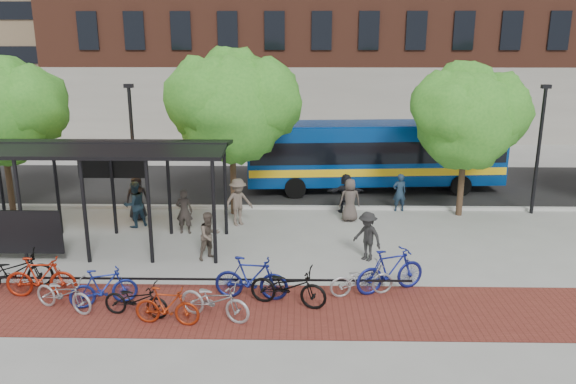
{
  "coord_description": "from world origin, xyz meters",
  "views": [
    {
      "loc": [
        -0.4,
        -18.22,
        6.82
      ],
      "look_at": [
        -0.78,
        0.8,
        1.6
      ],
      "focal_mm": 35.0,
      "sensor_mm": 36.0,
      "label": 1
    }
  ],
  "objects_px": {
    "bus_shelter": "(62,160)",
    "bike_0": "(13,271)",
    "bike_6": "(215,300)",
    "pedestrian_7": "(399,193)",
    "bike_10": "(362,279)",
    "bike_1": "(41,277)",
    "bike_3": "(103,287)",
    "bike_2": "(64,293)",
    "bike_4": "(136,300)",
    "tree_a": "(2,107)",
    "lamp_post_right": "(539,146)",
    "pedestrian_9": "(367,236)",
    "lamp_post_left": "(133,145)",
    "pedestrian_0": "(137,198)",
    "pedestrian_3": "(238,202)",
    "bike_7": "(251,278)",
    "pedestrian_6": "(350,200)",
    "bus": "(374,152)",
    "pedestrian_8": "(209,236)",
    "bike_8": "(288,286)",
    "bike_11": "(390,270)",
    "tree_b": "(234,102)",
    "bike_5": "(167,306)",
    "tree_c": "(469,113)",
    "pedestrian_2": "(135,204)",
    "pedestrian_5": "(346,193)",
    "pedestrian_1": "(184,211)"
  },
  "relations": [
    {
      "from": "bus_shelter",
      "to": "bike_0",
      "type": "xyz_separation_m",
      "value": [
        -0.22,
        -3.41,
        -2.45
      ]
    },
    {
      "from": "bike_6",
      "to": "pedestrian_7",
      "type": "height_order",
      "value": "pedestrian_7"
    },
    {
      "from": "bike_10",
      "to": "bike_1",
      "type": "bearing_deg",
      "value": 78.76
    },
    {
      "from": "bus_shelter",
      "to": "bike_3",
      "type": "distance_m",
      "value": 5.64
    },
    {
      "from": "bike_2",
      "to": "bike_4",
      "type": "distance_m",
      "value": 1.97
    },
    {
      "from": "tree_a",
      "to": "lamp_post_right",
      "type": "bearing_deg",
      "value": 0.69
    },
    {
      "from": "bike_0",
      "to": "pedestrian_9",
      "type": "xyz_separation_m",
      "value": [
        10.13,
        2.39,
        0.25
      ]
    },
    {
      "from": "lamp_post_left",
      "to": "bike_6",
      "type": "distance_m",
      "value": 10.38
    },
    {
      "from": "pedestrian_0",
      "to": "pedestrian_3",
      "type": "bearing_deg",
      "value": -28.26
    },
    {
      "from": "bike_10",
      "to": "pedestrian_9",
      "type": "distance_m",
      "value": 2.63
    },
    {
      "from": "bike_2",
      "to": "bike_7",
      "type": "xyz_separation_m",
      "value": [
        4.79,
        0.76,
        0.13
      ]
    },
    {
      "from": "bike_3",
      "to": "bike_6",
      "type": "relative_size",
      "value": 0.89
    },
    {
      "from": "bike_6",
      "to": "pedestrian_6",
      "type": "xyz_separation_m",
      "value": [
        4.05,
        7.95,
        0.32
      ]
    },
    {
      "from": "bus_shelter",
      "to": "bus",
      "type": "bearing_deg",
      "value": 34.29
    },
    {
      "from": "pedestrian_8",
      "to": "pedestrian_6",
      "type": "bearing_deg",
      "value": -1.36
    },
    {
      "from": "bus_shelter",
      "to": "bike_6",
      "type": "relative_size",
      "value": 5.44
    },
    {
      "from": "tree_a",
      "to": "lamp_post_right",
      "type": "distance_m",
      "value": 20.96
    },
    {
      "from": "bike_8",
      "to": "pedestrian_6",
      "type": "bearing_deg",
      "value": -1.5
    },
    {
      "from": "bike_11",
      "to": "pedestrian_0",
      "type": "bearing_deg",
      "value": 32.1
    },
    {
      "from": "bike_10",
      "to": "tree_b",
      "type": "bearing_deg",
      "value": 16.7
    },
    {
      "from": "bike_5",
      "to": "bike_6",
      "type": "distance_m",
      "value": 1.17
    },
    {
      "from": "tree_c",
      "to": "pedestrian_6",
      "type": "distance_m",
      "value": 5.62
    },
    {
      "from": "bike_1",
      "to": "pedestrian_2",
      "type": "relative_size",
      "value": 1.1
    },
    {
      "from": "bike_7",
      "to": "bike_8",
      "type": "height_order",
      "value": "bike_7"
    },
    {
      "from": "tree_c",
      "to": "bike_2",
      "type": "distance_m",
      "value": 15.54
    },
    {
      "from": "pedestrian_7",
      "to": "tree_a",
      "type": "bearing_deg",
      "value": -6.96
    },
    {
      "from": "bike_10",
      "to": "pedestrian_3",
      "type": "xyz_separation_m",
      "value": [
        -4.0,
        5.96,
        0.43
      ]
    },
    {
      "from": "tree_c",
      "to": "bike_11",
      "type": "height_order",
      "value": "tree_c"
    },
    {
      "from": "lamp_post_right",
      "to": "pedestrian_9",
      "type": "height_order",
      "value": "lamp_post_right"
    },
    {
      "from": "lamp_post_right",
      "to": "bike_11",
      "type": "bearing_deg",
      "value": -132.78
    },
    {
      "from": "bike_5",
      "to": "pedestrian_3",
      "type": "height_order",
      "value": "pedestrian_3"
    },
    {
      "from": "bike_4",
      "to": "pedestrian_9",
      "type": "xyz_separation_m",
      "value": [
        6.27,
        3.88,
        0.34
      ]
    },
    {
      "from": "bus",
      "to": "bike_5",
      "type": "relative_size",
      "value": 7.15
    },
    {
      "from": "lamp_post_right",
      "to": "bike_7",
      "type": "xyz_separation_m",
      "value": [
        -10.66,
        -7.95,
        -2.14
      ]
    },
    {
      "from": "tree_b",
      "to": "pedestrian_8",
      "type": "relative_size",
      "value": 4.17
    },
    {
      "from": "bike_4",
      "to": "bike_6",
      "type": "distance_m",
      "value": 2.01
    },
    {
      "from": "tree_c",
      "to": "bike_4",
      "type": "distance_m",
      "value": 14.18
    },
    {
      "from": "bike_1",
      "to": "bike_3",
      "type": "bearing_deg",
      "value": -106.54
    },
    {
      "from": "bike_7",
      "to": "bike_11",
      "type": "height_order",
      "value": "bike_11"
    },
    {
      "from": "bike_11",
      "to": "pedestrian_5",
      "type": "bearing_deg",
      "value": -17.37
    },
    {
      "from": "bike_1",
      "to": "bike_2",
      "type": "distance_m",
      "value": 1.22
    },
    {
      "from": "bike_5",
      "to": "pedestrian_8",
      "type": "xyz_separation_m",
      "value": [
        0.38,
        4.3,
        0.28
      ]
    },
    {
      "from": "pedestrian_3",
      "to": "bike_4",
      "type": "bearing_deg",
      "value": -136.23
    },
    {
      "from": "pedestrian_8",
      "to": "tree_c",
      "type": "bearing_deg",
      "value": -13.53
    },
    {
      "from": "bus_shelter",
      "to": "tree_b",
      "type": "bearing_deg",
      "value": 36.21
    },
    {
      "from": "bike_2",
      "to": "pedestrian_6",
      "type": "relative_size",
      "value": 1.08
    },
    {
      "from": "bike_11",
      "to": "pedestrian_5",
      "type": "relative_size",
      "value": 1.31
    },
    {
      "from": "bike_1",
      "to": "pedestrian_9",
      "type": "relative_size",
      "value": 1.21
    },
    {
      "from": "bike_6",
      "to": "pedestrian_1",
      "type": "xyz_separation_m",
      "value": [
        -2.02,
        6.39,
        0.31
      ]
    },
    {
      "from": "bike_5",
      "to": "pedestrian_2",
      "type": "relative_size",
      "value": 0.94
    }
  ]
}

